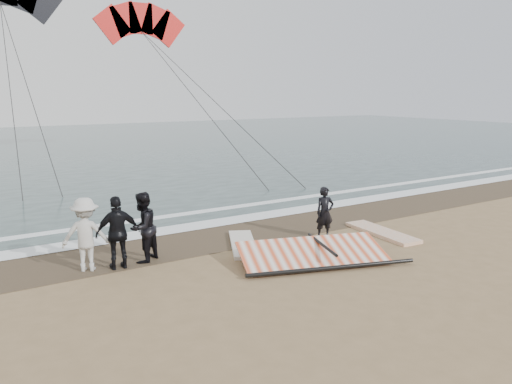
{
  "coord_description": "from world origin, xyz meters",
  "views": [
    {
      "loc": [
        -7.92,
        -8.53,
        4.35
      ],
      "look_at": [
        -0.67,
        3.0,
        1.6
      ],
      "focal_mm": 35.0,
      "sensor_mm": 36.0,
      "label": 1
    }
  ],
  "objects_px": {
    "man_main": "(325,213)",
    "board_white": "(382,232)",
    "sail_rig": "(307,255)",
    "board_cream": "(243,244)"
  },
  "relations": [
    {
      "from": "board_white",
      "to": "board_cream",
      "type": "bearing_deg",
      "value": 167.98
    },
    {
      "from": "man_main",
      "to": "board_white",
      "type": "height_order",
      "value": "man_main"
    },
    {
      "from": "board_white",
      "to": "sail_rig",
      "type": "distance_m",
      "value": 3.65
    },
    {
      "from": "board_cream",
      "to": "sail_rig",
      "type": "bearing_deg",
      "value": -45.21
    },
    {
      "from": "board_cream",
      "to": "sail_rig",
      "type": "height_order",
      "value": "sail_rig"
    },
    {
      "from": "man_main",
      "to": "board_white",
      "type": "relative_size",
      "value": 0.59
    },
    {
      "from": "board_cream",
      "to": "man_main",
      "type": "bearing_deg",
      "value": 11.99
    },
    {
      "from": "board_white",
      "to": "board_cream",
      "type": "relative_size",
      "value": 1.06
    },
    {
      "from": "sail_rig",
      "to": "man_main",
      "type": "bearing_deg",
      "value": 39.24
    },
    {
      "from": "board_white",
      "to": "sail_rig",
      "type": "relative_size",
      "value": 0.63
    }
  ]
}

